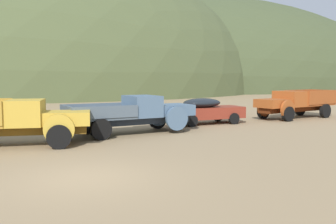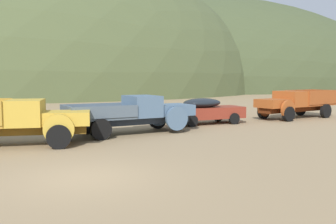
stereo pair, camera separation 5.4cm
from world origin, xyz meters
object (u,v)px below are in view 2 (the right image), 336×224
truck_oxide_orange (292,104)px  car_rust_red (208,110)px  truck_faded_yellow (22,121)px  truck_chalk_blue (140,113)px

truck_oxide_orange → car_rust_red: bearing=-7.7°
truck_faded_yellow → truck_chalk_blue: 5.78m
car_rust_red → truck_oxide_orange: (6.69, 0.30, 0.20)m
truck_chalk_blue → truck_oxide_orange: size_ratio=0.99×
truck_faded_yellow → truck_chalk_blue: size_ratio=0.98×
truck_faded_yellow → car_rust_red: bearing=30.4°
truck_faded_yellow → truck_oxide_orange: same height
truck_chalk_blue → truck_oxide_orange: (11.76, 2.31, 0.01)m
truck_faded_yellow → truck_chalk_blue: truck_faded_yellow is taller
truck_chalk_blue → car_rust_red: bearing=16.3°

